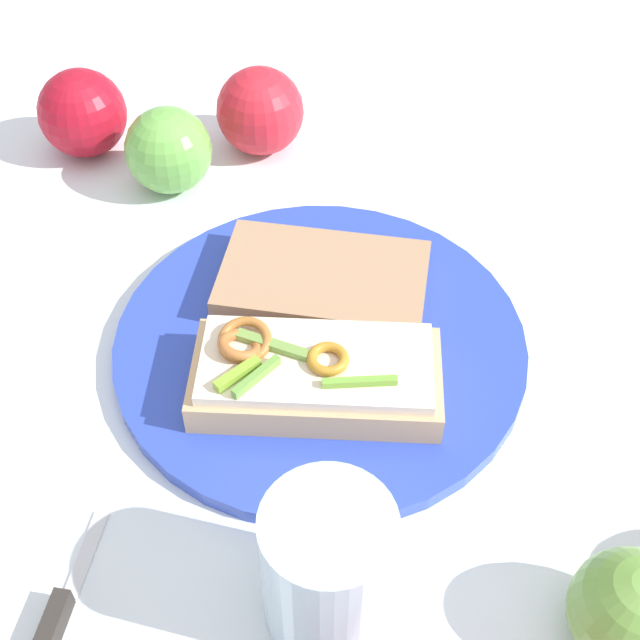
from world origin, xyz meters
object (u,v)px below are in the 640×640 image
at_px(bread_slice_side, 323,281).
at_px(drinking_glass, 328,569).
at_px(apple_3, 632,612).
at_px(sandwich, 313,374).
at_px(apple_5, 168,150).
at_px(plate, 320,344).
at_px(knife, 56,619).
at_px(apple_2, 260,111).
at_px(apple_4, 82,113).

bearing_deg(bread_slice_side, drinking_glass, 99.92).
relative_size(apple_3, drinking_glass, 0.70).
xyz_separation_m(sandwich, apple_5, (0.10, 0.26, 0.01)).
xyz_separation_m(plate, bread_slice_side, (0.04, 0.03, 0.02)).
height_order(drinking_glass, knife, drinking_glass).
xyz_separation_m(apple_3, drinking_glass, (-0.10, 0.14, 0.02)).
distance_m(apple_3, knife, 0.33).
bearing_deg(apple_3, drinking_glass, 124.38).
distance_m(apple_2, drinking_glass, 0.47).
bearing_deg(drinking_glass, sandwich, 43.77).
bearing_deg(knife, bread_slice_side, -21.23).
distance_m(sandwich, apple_5, 0.28).
height_order(plate, apple_5, apple_5).
bearing_deg(apple_4, knife, -131.51).
distance_m(apple_2, apple_5, 0.10).
bearing_deg(sandwich, apple_3, 138.55).
relative_size(bread_slice_side, apple_4, 1.95).
bearing_deg(apple_4, apple_5, -81.76).
xyz_separation_m(bread_slice_side, apple_4, (0.01, 0.30, 0.02)).
distance_m(sandwich, apple_2, 0.31).
distance_m(sandwich, apple_3, 0.25).
height_order(apple_2, apple_3, apple_2).
xyz_separation_m(sandwich, knife, (-0.22, 0.01, -0.02)).
relative_size(bread_slice_side, drinking_glass, 1.56).
relative_size(apple_5, knife, 0.75).
height_order(apple_3, apple_5, apple_5).
xyz_separation_m(apple_2, drinking_glass, (-0.31, -0.35, 0.01)).
relative_size(bread_slice_side, apple_2, 1.95).
bearing_deg(bread_slice_side, apple_2, -64.73).
height_order(plate, drinking_glass, drinking_glass).
bearing_deg(drinking_glass, apple_4, 66.60).
height_order(plate, apple_4, apple_4).
relative_size(apple_2, knife, 0.80).
distance_m(bread_slice_side, apple_4, 0.30).
relative_size(apple_2, drinking_glass, 0.80).
xyz_separation_m(plate, drinking_glass, (-0.15, -0.14, 0.04)).
bearing_deg(apple_3, plate, 78.28).
bearing_deg(plate, apple_2, 52.78).
xyz_separation_m(apple_2, apple_3, (-0.22, -0.49, -0.00)).
xyz_separation_m(sandwich, drinking_glass, (-0.11, -0.11, 0.02)).
bearing_deg(apple_3, knife, 128.98).
bearing_deg(apple_3, apple_2, 66.00).
xyz_separation_m(plate, apple_3, (-0.06, -0.28, 0.03)).
bearing_deg(apple_5, apple_4, 98.24).
relative_size(sandwich, apple_2, 2.31).
bearing_deg(bread_slice_side, knife, 68.78).
relative_size(bread_slice_side, knife, 1.55).
relative_size(apple_5, drinking_glass, 0.76).
height_order(sandwich, apple_4, apple_4).
bearing_deg(plate, apple_5, 74.52).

